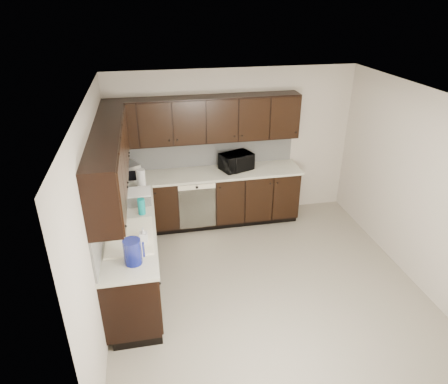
# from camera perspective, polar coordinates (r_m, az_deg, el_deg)

# --- Properties ---
(floor) EXTENTS (4.00, 4.00, 0.00)m
(floor) POSITION_cam_1_polar(r_m,az_deg,el_deg) (5.56, 5.71, -12.74)
(floor) COLOR gray
(floor) RESTS_ON ground
(ceiling) EXTENTS (4.00, 4.00, 0.00)m
(ceiling) POSITION_cam_1_polar(r_m,az_deg,el_deg) (4.43, 7.18, 13.19)
(ceiling) COLOR white
(ceiling) RESTS_ON wall_back
(wall_back) EXTENTS (4.00, 0.02, 2.50)m
(wall_back) POSITION_cam_1_polar(r_m,az_deg,el_deg) (6.64, 1.32, 6.65)
(wall_back) COLOR #BBB0A0
(wall_back) RESTS_ON floor
(wall_left) EXTENTS (0.02, 4.00, 2.50)m
(wall_left) POSITION_cam_1_polar(r_m,az_deg,el_deg) (4.72, -17.58, -3.41)
(wall_left) COLOR #BBB0A0
(wall_left) RESTS_ON floor
(wall_right) EXTENTS (0.02, 4.00, 2.50)m
(wall_right) POSITION_cam_1_polar(r_m,az_deg,el_deg) (5.76, 25.76, 0.65)
(wall_right) COLOR #BBB0A0
(wall_right) RESTS_ON floor
(wall_front) EXTENTS (4.00, 0.02, 2.50)m
(wall_front) POSITION_cam_1_polar(r_m,az_deg,el_deg) (3.36, 16.73, -17.00)
(wall_front) COLOR #BBB0A0
(wall_front) RESTS_ON floor
(lower_cabinets) EXTENTS (3.00, 2.80, 0.90)m
(lower_cabinets) POSITION_cam_1_polar(r_m,az_deg,el_deg) (6.06, -6.30, -4.32)
(lower_cabinets) COLOR black
(lower_cabinets) RESTS_ON floor
(countertop) EXTENTS (3.03, 2.83, 0.04)m
(countertop) POSITION_cam_1_polar(r_m,az_deg,el_deg) (5.82, -6.56, -0.05)
(countertop) COLOR beige
(countertop) RESTS_ON lower_cabinets
(backsplash) EXTENTS (3.00, 2.80, 0.48)m
(backsplash) POSITION_cam_1_polar(r_m,az_deg,el_deg) (5.89, -8.91, 2.94)
(backsplash) COLOR #ADAEA9
(backsplash) RESTS_ON countertop
(upper_cabinets) EXTENTS (3.00, 2.80, 0.70)m
(upper_cabinets) POSITION_cam_1_polar(r_m,az_deg,el_deg) (5.58, -8.07, 8.13)
(upper_cabinets) COLOR black
(upper_cabinets) RESTS_ON wall_back
(dishwasher) EXTENTS (0.58, 0.04, 0.78)m
(dishwasher) POSITION_cam_1_polar(r_m,az_deg,el_deg) (6.28, -3.84, -1.64)
(dishwasher) COLOR #FAF0CC
(dishwasher) RESTS_ON lower_cabinets
(sink) EXTENTS (0.54, 0.82, 0.42)m
(sink) POSITION_cam_1_polar(r_m,az_deg,el_deg) (4.86, -13.26, -6.95)
(sink) COLOR #FAF0CC
(sink) RESTS_ON countertop
(microwave) EXTENTS (0.58, 0.49, 0.27)m
(microwave) POSITION_cam_1_polar(r_m,az_deg,el_deg) (6.44, 1.77, 4.36)
(microwave) COLOR black
(microwave) RESTS_ON countertop
(soap_bottle_a) EXTENTS (0.10, 0.10, 0.19)m
(soap_bottle_a) POSITION_cam_1_polar(r_m,az_deg,el_deg) (4.66, -11.46, -6.08)
(soap_bottle_a) COLOR gray
(soap_bottle_a) RESTS_ON countertop
(soap_bottle_b) EXTENTS (0.11, 0.11, 0.27)m
(soap_bottle_b) POSITION_cam_1_polar(r_m,az_deg,el_deg) (5.04, -15.61, -3.40)
(soap_bottle_b) COLOR gray
(soap_bottle_b) RESTS_ON countertop
(toaster_oven) EXTENTS (0.47, 0.42, 0.24)m
(toaster_oven) POSITION_cam_1_polar(r_m,az_deg,el_deg) (6.27, -13.86, 2.75)
(toaster_oven) COLOR silver
(toaster_oven) RESTS_ON countertop
(storage_bin) EXTENTS (0.42, 0.32, 0.16)m
(storage_bin) POSITION_cam_1_polar(r_m,az_deg,el_deg) (5.55, -12.57, -0.75)
(storage_bin) COLOR silver
(storage_bin) RESTS_ON countertop
(blue_pitcher) EXTENTS (0.21, 0.21, 0.28)m
(blue_pitcher) POSITION_cam_1_polar(r_m,az_deg,el_deg) (4.33, -12.93, -8.32)
(blue_pitcher) COLOR navy
(blue_pitcher) RESTS_ON countertop
(teal_tumbler) EXTENTS (0.12, 0.12, 0.21)m
(teal_tumbler) POSITION_cam_1_polar(r_m,az_deg,el_deg) (5.25, -11.71, -2.03)
(teal_tumbler) COLOR #0C8483
(teal_tumbler) RESTS_ON countertop
(paper_towel_roll) EXTENTS (0.14, 0.14, 0.28)m
(paper_towel_roll) POSITION_cam_1_polar(r_m,az_deg,el_deg) (5.96, -11.76, 1.91)
(paper_towel_roll) COLOR silver
(paper_towel_roll) RESTS_ON countertop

